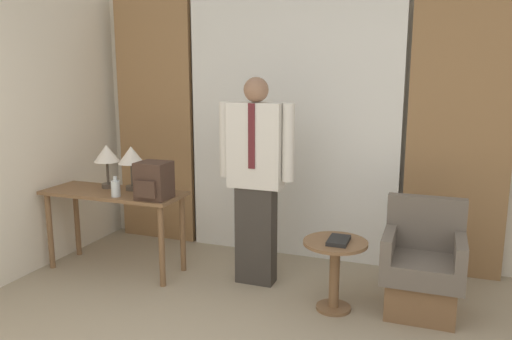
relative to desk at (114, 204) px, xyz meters
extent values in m
cube|color=silver|center=(1.38, 1.07, 0.73)|extent=(10.00, 0.06, 2.70)
cube|color=white|center=(1.38, 0.94, 0.67)|extent=(2.05, 0.06, 2.58)
cube|color=#997047|center=(-0.12, 0.94, 0.67)|extent=(0.86, 0.06, 2.58)
cube|color=#997047|center=(2.87, 0.94, 0.67)|extent=(0.86, 0.06, 2.58)
cube|color=brown|center=(0.00, 0.00, 0.10)|extent=(1.30, 0.49, 0.03)
cylinder|color=brown|center=(-0.59, -0.18, -0.27)|extent=(0.05, 0.05, 0.71)
cylinder|color=brown|center=(0.59, -0.18, -0.27)|extent=(0.05, 0.05, 0.71)
cylinder|color=brown|center=(-0.59, 0.18, -0.27)|extent=(0.05, 0.05, 0.71)
cylinder|color=brown|center=(0.59, 0.18, -0.27)|extent=(0.05, 0.05, 0.71)
cylinder|color=#4C4238|center=(-0.13, 0.11, 0.14)|extent=(0.12, 0.12, 0.04)
cylinder|color=#4C4238|center=(-0.13, 0.11, 0.26)|extent=(0.02, 0.02, 0.20)
cone|color=silver|center=(-0.13, 0.11, 0.44)|extent=(0.23, 0.23, 0.16)
cylinder|color=#4C4238|center=(0.13, 0.11, 0.14)|extent=(0.12, 0.12, 0.04)
cylinder|color=#4C4238|center=(0.13, 0.11, 0.26)|extent=(0.02, 0.02, 0.20)
cone|color=silver|center=(0.13, 0.11, 0.44)|extent=(0.23, 0.23, 0.16)
cylinder|color=silver|center=(0.14, -0.15, 0.18)|extent=(0.08, 0.08, 0.14)
cylinder|color=silver|center=(0.14, -0.15, 0.27)|extent=(0.03, 0.03, 0.04)
cube|color=#422D23|center=(0.48, -0.10, 0.27)|extent=(0.27, 0.24, 0.31)
cube|color=#422D23|center=(0.48, -0.23, 0.23)|extent=(0.19, 0.03, 0.14)
cube|color=#38332D|center=(1.30, 0.18, -0.20)|extent=(0.33, 0.17, 0.85)
cube|color=silver|center=(1.30, 0.18, 0.57)|extent=(0.45, 0.20, 0.70)
cube|color=#5B1E23|center=(1.30, 0.07, 0.66)|extent=(0.06, 0.01, 0.53)
cylinder|color=silver|center=(1.02, 0.18, 0.61)|extent=(0.10, 0.10, 0.63)
cylinder|color=silver|center=(1.58, 0.18, 0.61)|extent=(0.10, 0.10, 0.63)
sphere|color=#936B51|center=(1.30, 0.18, 1.03)|extent=(0.20, 0.20, 0.20)
cube|color=brown|center=(2.66, 0.05, -0.48)|extent=(0.49, 0.44, 0.28)
cube|color=#665B51|center=(2.66, 0.05, -0.26)|extent=(0.58, 0.52, 0.16)
cube|color=#665B51|center=(2.66, 0.27, 0.03)|extent=(0.58, 0.10, 0.41)
cube|color=#665B51|center=(2.41, 0.05, -0.09)|extent=(0.08, 0.52, 0.18)
cube|color=#665B51|center=(2.91, 0.05, -0.09)|extent=(0.08, 0.52, 0.18)
cylinder|color=brown|center=(2.04, -0.10, -0.61)|extent=(0.27, 0.27, 0.02)
cylinder|color=brown|center=(2.04, -0.10, -0.36)|extent=(0.08, 0.08, 0.52)
cylinder|color=brown|center=(2.04, -0.10, -0.09)|extent=(0.49, 0.49, 0.02)
cube|color=black|center=(2.06, -0.12, -0.06)|extent=(0.15, 0.23, 0.03)
camera|label=1|loc=(2.70, -3.65, 1.17)|focal=35.00mm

